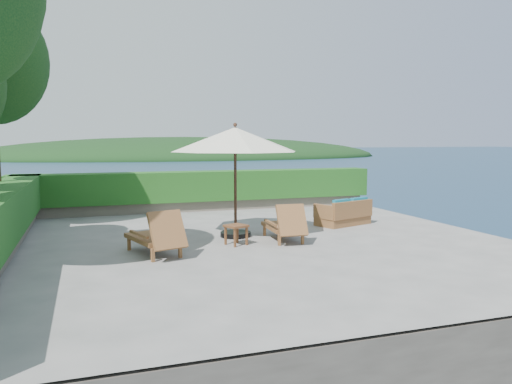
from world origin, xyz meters
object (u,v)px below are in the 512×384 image
object	(u,v)px
lounge_left	(157,236)
lounge_right	(285,225)
side_table	(236,228)
patio_umbrella	(235,141)
wicker_loveseat	(344,214)

from	to	relation	value
lounge_left	lounge_right	bearing A→B (deg)	-6.84
side_table	lounge_right	bearing A→B (deg)	2.45
lounge_right	side_table	world-z (taller)	lounge_right
patio_umbrella	lounge_left	xyz separation A→B (m)	(-2.16, -1.44, -1.99)
lounge_right	side_table	distance (m)	1.24
lounge_right	wicker_loveseat	size ratio (longest dim) A/B	0.95
patio_umbrella	lounge_left	size ratio (longest dim) A/B	1.79
patio_umbrella	lounge_left	world-z (taller)	patio_umbrella
lounge_right	side_table	xyz separation A→B (m)	(-1.23, -0.05, -0.01)
patio_umbrella	wicker_loveseat	xyz separation A→B (m)	(3.44, 0.67, -2.10)
lounge_left	side_table	distance (m)	1.94
lounge_right	wicker_loveseat	distance (m)	2.95
lounge_left	side_table	xyz separation A→B (m)	(1.88, 0.46, -0.03)
lounge_left	wicker_loveseat	bearing A→B (deg)	4.36
patio_umbrella	lounge_right	bearing A→B (deg)	-43.86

